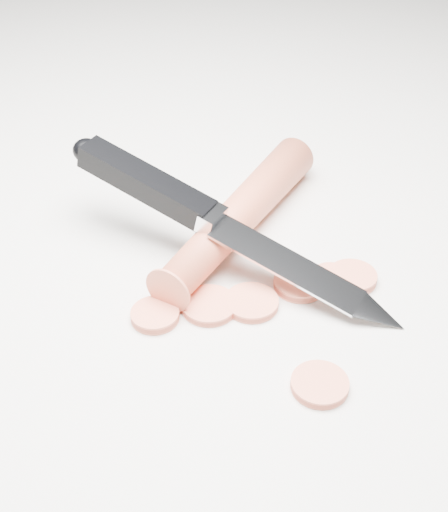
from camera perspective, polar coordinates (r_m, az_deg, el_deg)
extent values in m
plane|color=white|center=(0.56, 1.88, 0.03)|extent=(2.40, 2.40, 0.00)
cylinder|color=#D65536|center=(0.57, 1.24, 3.31)|extent=(0.15, 0.19, 0.03)
cylinder|color=#F16F4E|center=(0.51, -1.18, -3.98)|extent=(0.04, 0.04, 0.01)
cylinder|color=#F16F4E|center=(0.51, 2.21, -3.75)|extent=(0.04, 0.04, 0.01)
cylinder|color=#F16F4E|center=(0.53, 6.06, -2.18)|extent=(0.04, 0.04, 0.01)
cylinder|color=#F16F4E|center=(0.54, 10.24, -1.69)|extent=(0.04, 0.04, 0.01)
cylinder|color=#F16F4E|center=(0.54, 8.60, -1.73)|extent=(0.03, 0.03, 0.01)
cylinder|color=#F16F4E|center=(0.51, -5.54, -4.73)|extent=(0.03, 0.03, 0.01)
cylinder|color=#F16F4E|center=(0.46, 7.67, -10.15)|extent=(0.04, 0.04, 0.01)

